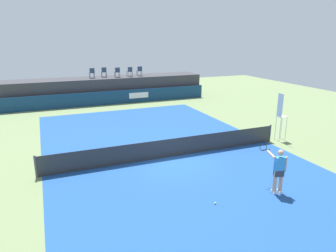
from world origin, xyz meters
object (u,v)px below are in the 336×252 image
spectator_chair_far_right (139,71)px  tennis_player (278,170)px  spectator_chair_center (117,72)px  net_post_near (36,167)px  net_post_far (270,133)px  umpire_chair (281,114)px  tennis_ball (215,203)px  spectator_chair_far_left (92,72)px  spectator_chair_right (130,71)px  spectator_chair_left (104,72)px

spectator_chair_far_right → tennis_player: bearing=-92.3°
spectator_chair_center → net_post_near: 16.73m
net_post_far → umpire_chair: bearing=0.6°
tennis_ball → umpire_chair: bearing=34.3°
spectator_chair_far_left → spectator_chair_right: bearing=-4.7°
tennis_ball → spectator_chair_right: bearing=83.0°
spectator_chair_far_right → umpire_chair: (3.66, -15.14, -1.11)m
spectator_chair_far_right → net_post_far: size_ratio=0.89×
spectator_chair_far_left → tennis_ball: spectator_chair_far_left is taller
spectator_chair_center → spectator_chair_far_right: size_ratio=1.00×
umpire_chair → net_post_far: (-0.65, -0.01, -1.09)m
net_post_near → tennis_ball: size_ratio=14.71×
umpire_chair → spectator_chair_center: bearing=111.4°
tennis_player → tennis_ball: 2.80m
tennis_player → spectator_chair_far_right: bearing=87.7°
net_post_far → tennis_ball: 8.08m
spectator_chair_far_left → spectator_chair_right: 3.45m
spectator_chair_center → spectator_chair_right: bearing=0.7°
net_post_near → tennis_ball: net_post_near is taller
umpire_chair → net_post_near: 13.09m
spectator_chair_center → tennis_ball: 20.00m
spectator_chair_left → tennis_ball: size_ratio=13.06×
umpire_chair → spectator_chair_left: bearing=114.2°
spectator_chair_left → tennis_player: bearing=-83.0°
spectator_chair_left → umpire_chair: (6.97, -15.49, -1.11)m
spectator_chair_right → tennis_ball: bearing=-97.0°
tennis_ball → spectator_chair_left: bearing=89.6°
spectator_chair_center → net_post_near: (-7.19, -14.94, -2.19)m
net_post_far → spectator_chair_far_left: bearing=116.1°
spectator_chair_left → tennis_player: (2.51, -20.47, -1.73)m
spectator_chair_far_left → tennis_player: bearing=-79.8°
umpire_chair → tennis_ball: size_ratio=40.59×
spectator_chair_center → net_post_far: size_ratio=0.89×
tennis_player → spectator_chair_center: bearing=94.0°
spectator_chair_far_left → umpire_chair: (8.11, -15.24, -1.11)m
net_post_near → spectator_chair_right: bearing=60.8°
spectator_chair_far_left → spectator_chair_left: 1.17m
spectator_chair_far_left → spectator_chair_far_right: (4.45, -0.09, 0.00)m
spectator_chair_far_left → net_post_far: spectator_chair_far_left is taller
net_post_far → spectator_chair_right: bearing=105.1°
spectator_chair_center → tennis_player: bearing=-86.0°
spectator_chair_right → net_post_far: spectator_chair_right is taller
spectator_chair_far_left → umpire_chair: spectator_chair_far_left is taller
spectator_chair_far_right → net_post_far: 15.60m
spectator_chair_far_left → net_post_near: bearing=-108.0°
spectator_chair_left → spectator_chair_right: bearing=-13.3°
net_post_far → tennis_player: size_ratio=0.56×
spectator_chair_left → spectator_chair_center: same height
spectator_chair_far_right → tennis_player: spectator_chair_far_right is taller
net_post_near → spectator_chair_center: bearing=64.3°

